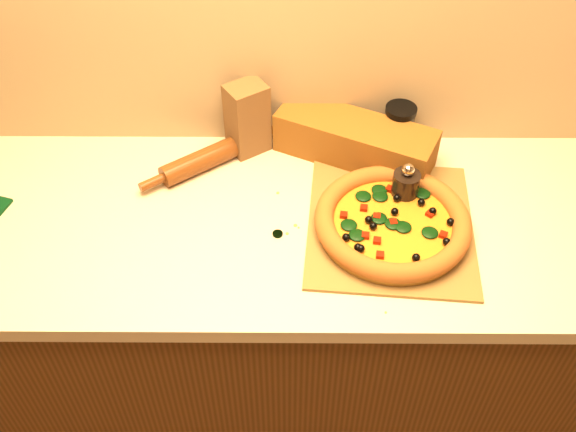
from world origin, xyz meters
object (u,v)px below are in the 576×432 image
object	(u,v)px
pizza	(392,222)
dark_jar	(398,128)
pizza_peel	(390,219)
pepper_grinder	(405,188)
rolling_pin	(211,157)

from	to	relation	value
pizza	dark_jar	bearing A→B (deg)	81.58
dark_jar	pizza_peel	bearing A→B (deg)	-99.23
pizza	pepper_grinder	distance (m)	0.11
pizza	pepper_grinder	xyz separation A→B (m)	(0.04, 0.10, 0.02)
pepper_grinder	rolling_pin	xyz separation A→B (m)	(-0.50, 0.15, -0.02)
pepper_grinder	pizza	bearing A→B (deg)	-111.99
pizza_peel	pepper_grinder	xyz separation A→B (m)	(0.04, 0.06, 0.05)
pepper_grinder	pizza_peel	bearing A→B (deg)	-122.02
pizza	rolling_pin	size ratio (longest dim) A/B	1.06
pepper_grinder	dark_jar	xyz separation A→B (m)	(0.01, 0.22, 0.02)
rolling_pin	dark_jar	bearing A→B (deg)	8.61
pizza_peel	pizza	bearing A→B (deg)	-87.35
pizza_peel	rolling_pin	world-z (taller)	rolling_pin
pizza	dark_jar	xyz separation A→B (m)	(0.05, 0.32, 0.03)
rolling_pin	pepper_grinder	bearing A→B (deg)	-16.27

